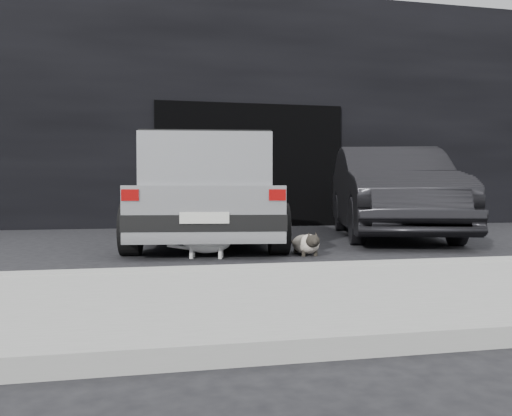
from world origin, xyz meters
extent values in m
plane|color=black|center=(0.00, 0.00, 0.00)|extent=(80.00, 80.00, 0.00)
cube|color=black|center=(1.00, 6.00, 2.50)|extent=(34.00, 4.00, 5.00)
cube|color=black|center=(1.00, 3.99, 1.30)|extent=(4.00, 0.10, 2.60)
cube|color=#979791|center=(1.00, -2.60, 0.06)|extent=(18.00, 0.25, 0.12)
cube|color=#979791|center=(1.00, -3.80, 0.06)|extent=(18.00, 2.20, 0.11)
cube|color=#A7A9AC|center=(-0.33, 0.69, 0.51)|extent=(2.38, 4.29, 0.65)
cube|color=#A7A9AC|center=(-0.36, 0.49, 1.16)|extent=(1.97, 2.91, 0.65)
cube|color=black|center=(-0.36, 0.49, 1.16)|extent=(1.97, 2.81, 0.52)
cube|color=black|center=(-0.61, -1.25, 0.42)|extent=(1.84, 0.43, 0.19)
cube|color=black|center=(-0.05, 2.64, 0.42)|extent=(1.84, 0.43, 0.19)
cube|color=silver|center=(-0.62, -1.34, 0.48)|extent=(0.54, 0.09, 0.13)
cube|color=#8C0707|center=(-1.42, -1.22, 0.73)|extent=(0.19, 0.06, 0.13)
cube|color=#8C0707|center=(0.17, -1.45, 0.73)|extent=(0.19, 0.06, 0.13)
cube|color=black|center=(-0.36, 0.49, 1.50)|extent=(1.93, 2.65, 0.03)
cylinder|color=black|center=(-1.42, -0.63, 0.31)|extent=(0.32, 0.65, 0.63)
cylinder|color=slate|center=(-1.54, -0.61, 0.31)|extent=(0.07, 0.34, 0.34)
cylinder|color=black|center=(0.34, -0.88, 0.31)|extent=(0.32, 0.65, 0.63)
cylinder|color=slate|center=(0.46, -0.90, 0.31)|extent=(0.07, 0.34, 0.34)
cylinder|color=black|center=(-1.01, 2.22, 0.31)|extent=(0.32, 0.65, 0.63)
cylinder|color=slate|center=(-1.13, 2.23, 0.31)|extent=(0.07, 0.34, 0.34)
cylinder|color=black|center=(0.75, 1.96, 0.31)|extent=(0.32, 0.65, 0.63)
cylinder|color=slate|center=(0.87, 1.95, 0.31)|extent=(0.07, 0.34, 0.34)
imported|color=black|center=(2.74, 1.02, 0.75)|extent=(2.80, 4.83, 1.50)
ellipsoid|color=beige|center=(0.65, -0.97, 0.13)|extent=(0.30, 0.59, 0.23)
ellipsoid|color=beige|center=(0.65, -1.12, 0.15)|extent=(0.26, 0.26, 0.21)
ellipsoid|color=black|center=(0.65, -1.27, 0.19)|extent=(0.17, 0.15, 0.15)
sphere|color=black|center=(0.64, -1.34, 0.18)|extent=(0.07, 0.07, 0.07)
cone|color=black|center=(0.69, -1.25, 0.26)|extent=(0.05, 0.07, 0.08)
cone|color=black|center=(0.60, -1.25, 0.26)|extent=(0.05, 0.07, 0.08)
cylinder|color=black|center=(0.72, -1.15, 0.04)|extent=(0.05, 0.05, 0.07)
cylinder|color=black|center=(0.57, -1.14, 0.04)|extent=(0.05, 0.05, 0.07)
cylinder|color=black|center=(0.73, -0.80, 0.04)|extent=(0.05, 0.05, 0.07)
cylinder|color=black|center=(0.58, -0.80, 0.04)|extent=(0.05, 0.05, 0.07)
cylinder|color=black|center=(0.65, -0.65, 0.09)|extent=(0.15, 0.32, 0.10)
ellipsoid|color=silver|center=(-0.56, -1.04, 0.18)|extent=(0.61, 0.41, 0.24)
ellipsoid|color=silver|center=(-0.43, -1.07, 0.20)|extent=(0.30, 0.30, 0.20)
ellipsoid|color=white|center=(-0.29, -1.11, 0.29)|extent=(0.18, 0.19, 0.14)
sphere|color=white|center=(-0.22, -1.12, 0.28)|extent=(0.06, 0.06, 0.06)
cone|color=white|center=(-0.29, -1.06, 0.35)|extent=(0.08, 0.07, 0.07)
cone|color=white|center=(-0.31, -1.14, 0.35)|extent=(0.08, 0.07, 0.07)
cylinder|color=white|center=(-0.39, -1.01, 0.07)|extent=(0.05, 0.05, 0.14)
cylinder|color=white|center=(-0.42, -1.15, 0.07)|extent=(0.05, 0.05, 0.14)
cylinder|color=white|center=(-0.71, -0.93, 0.07)|extent=(0.05, 0.05, 0.14)
cylinder|color=white|center=(-0.74, -1.06, 0.07)|extent=(0.05, 0.05, 0.14)
cylinder|color=white|center=(-0.86, -0.96, 0.13)|extent=(0.31, 0.07, 0.09)
ellipsoid|color=gray|center=(-0.67, -1.04, 0.20)|extent=(0.24, 0.20, 0.10)
camera|label=1|loc=(-1.34, -7.24, 0.80)|focal=38.00mm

